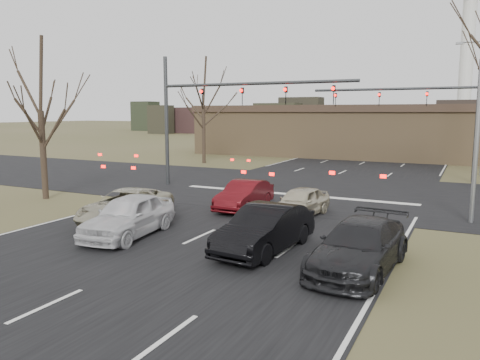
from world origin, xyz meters
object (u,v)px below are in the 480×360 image
object	(u,v)px
streetlight_right_near	(476,88)
car_white_sedan	(129,216)
car_silver_ahead	(300,202)
car_silver_suv	(126,206)
car_black_hatch	(265,229)
car_charcoal_sedan	(359,246)
mast_arm_far	(432,106)
mast_arm_near	(211,104)
building	(398,131)
car_red_ahead	(244,195)

from	to	relation	value
streetlight_right_near	car_white_sedan	size ratio (longest dim) A/B	2.18
car_white_sedan	car_silver_ahead	xyz separation A→B (m)	(4.62, 6.02, -0.13)
streetlight_right_near	car_silver_suv	world-z (taller)	streetlight_right_near
car_black_hatch	car_charcoal_sedan	size ratio (longest dim) A/B	0.93
mast_arm_far	streetlight_right_near	size ratio (longest dim) A/B	1.11
mast_arm_far	car_charcoal_sedan	size ratio (longest dim) A/B	2.22
mast_arm_near	car_white_sedan	size ratio (longest dim) A/B	2.64
mast_arm_far	car_silver_suv	bearing A→B (deg)	-117.75
car_black_hatch	car_silver_suv	bearing A→B (deg)	175.26
building	streetlight_right_near	bearing A→B (deg)	-76.31
streetlight_right_near	car_red_ahead	world-z (taller)	streetlight_right_near
car_red_ahead	streetlight_right_near	bearing A→B (deg)	8.61
streetlight_right_near	mast_arm_far	bearing A→B (deg)	101.47
car_silver_ahead	building	bearing A→B (deg)	96.62
car_black_hatch	car_silver_ahead	xyz separation A→B (m)	(-0.70, 5.50, -0.11)
car_white_sedan	car_charcoal_sedan	size ratio (longest dim) A/B	0.92
car_white_sedan	car_red_ahead	xyz separation A→B (m)	(1.71, 6.34, -0.10)
building	car_red_ahead	world-z (taller)	building
building	car_white_sedan	size ratio (longest dim) A/B	9.23
mast_arm_near	building	bearing A→B (deg)	73.87
car_silver_suv	car_silver_ahead	distance (m)	7.55
mast_arm_near	car_silver_suv	size ratio (longest dim) A/B	2.44
car_silver_ahead	mast_arm_near	bearing A→B (deg)	152.16
car_silver_suv	streetlight_right_near	bearing A→B (deg)	18.43
building	mast_arm_far	bearing A→B (deg)	-74.42
streetlight_right_near	car_silver_ahead	bearing A→B (deg)	-163.11
mast_arm_near	car_red_ahead	xyz separation A→B (m)	(4.49, -4.70, -4.39)
mast_arm_near	mast_arm_far	size ratio (longest dim) A/B	1.09
car_silver_suv	car_white_sedan	xyz separation A→B (m)	(1.55, -1.69, 0.09)
car_silver_suv	car_black_hatch	bearing A→B (deg)	-17.54
streetlight_right_near	car_black_hatch	xyz separation A→B (m)	(-5.95, -7.52, -4.82)
car_black_hatch	car_red_ahead	world-z (taller)	car_black_hatch
car_black_hatch	car_white_sedan	bearing A→B (deg)	-169.51
building	car_silver_ahead	size ratio (longest dim) A/B	11.02
mast_arm_near	car_silver_ahead	world-z (taller)	mast_arm_near
car_silver_ahead	car_white_sedan	bearing A→B (deg)	-121.21
building	streetlight_right_near	distance (m)	28.97
mast_arm_near	mast_arm_far	xyz separation A→B (m)	(11.41, 10.00, -0.06)
car_white_sedan	car_silver_ahead	distance (m)	7.59
mast_arm_near	car_black_hatch	bearing A→B (deg)	-52.40
car_white_sedan	car_charcoal_sedan	xyz separation A→B (m)	(8.55, -0.01, -0.06)
mast_arm_near	car_silver_ahead	size ratio (longest dim) A/B	3.15
car_white_sedan	car_charcoal_sedan	world-z (taller)	car_white_sedan
car_white_sedan	car_charcoal_sedan	bearing A→B (deg)	-7.32
car_red_ahead	car_silver_ahead	size ratio (longest dim) A/B	1.08
building	car_silver_suv	xyz separation A→B (m)	(-6.00, -34.36, -1.97)
streetlight_right_near	car_red_ahead	distance (m)	10.88
building	car_white_sedan	xyz separation A→B (m)	(-4.45, -36.04, -1.88)
car_silver_suv	car_white_sedan	size ratio (longest dim) A/B	1.08
building	car_silver_suv	world-z (taller)	building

